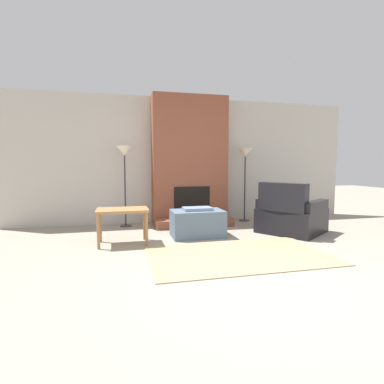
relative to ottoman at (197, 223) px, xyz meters
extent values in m
plane|color=gray|center=(0.14, -1.93, -0.23)|extent=(24.00, 24.00, 0.00)
cube|color=#BCB7AD|center=(0.14, 1.45, 1.07)|extent=(7.39, 0.06, 2.60)
cube|color=brown|center=(0.14, 1.21, 1.07)|extent=(1.53, 0.44, 2.60)
cube|color=brown|center=(0.14, 0.80, -0.15)|extent=(1.53, 0.38, 0.16)
cube|color=black|center=(0.14, 0.98, 0.23)|extent=(0.73, 0.02, 0.62)
cube|color=slate|center=(0.00, 0.00, -0.01)|extent=(0.87, 0.54, 0.45)
cube|color=slate|center=(0.00, 0.00, 0.24)|extent=(0.48, 0.30, 0.05)
cube|color=black|center=(1.73, -0.07, -0.02)|extent=(1.36, 1.36, 0.43)
cube|color=black|center=(1.41, -0.29, 0.22)|extent=(0.63, 0.79, 0.91)
cube|color=black|center=(1.97, -0.40, 0.07)|extent=(0.82, 0.64, 0.60)
cube|color=black|center=(1.50, 0.27, 0.07)|extent=(0.82, 0.64, 0.60)
cube|color=#9E7042|center=(-1.23, -0.20, 0.29)|extent=(0.77, 0.49, 0.04)
cylinder|color=#9E7042|center=(-1.57, -0.41, 0.02)|extent=(0.04, 0.04, 0.51)
cylinder|color=#9E7042|center=(-0.89, -0.41, 0.02)|extent=(0.04, 0.04, 0.51)
cylinder|color=#9E7042|center=(-1.57, 0.00, 0.02)|extent=(0.04, 0.04, 0.51)
cylinder|color=#9E7042|center=(-0.89, 0.00, 0.02)|extent=(0.04, 0.04, 0.51)
cylinder|color=#333333|center=(-1.16, 1.15, -0.22)|extent=(0.22, 0.22, 0.02)
cylinder|color=#333333|center=(-1.16, 1.15, 0.47)|extent=(0.03, 0.03, 1.37)
cone|color=silver|center=(-1.16, 1.15, 1.25)|extent=(0.32, 0.32, 0.18)
cylinder|color=#333333|center=(1.35, 1.15, -0.22)|extent=(0.22, 0.22, 0.02)
cylinder|color=#333333|center=(1.35, 1.15, 0.47)|extent=(0.03, 0.03, 1.36)
cone|color=silver|center=(1.35, 1.15, 1.24)|extent=(0.32, 0.32, 0.18)
cube|color=#9E8966|center=(0.27, -1.16, -0.23)|extent=(2.40, 1.45, 0.01)
camera|label=1|loc=(-1.25, -4.81, 0.98)|focal=28.00mm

